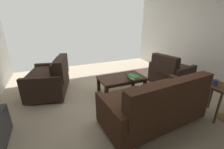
# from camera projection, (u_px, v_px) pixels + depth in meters

# --- Properties ---
(ground_plane) EXTENTS (5.13, 5.82, 0.01)m
(ground_plane) POSITION_uv_depth(u_px,v_px,m) (119.00, 98.00, 3.38)
(ground_plane) COLOR #B7A88E
(wall_left) EXTENTS (0.12, 5.82, 2.51)m
(wall_left) POSITION_uv_depth(u_px,v_px,m) (207.00, 37.00, 3.88)
(wall_left) COLOR white
(wall_left) RESTS_ON ground
(sofa_main) EXTENTS (1.83, 0.98, 0.90)m
(sofa_main) POSITION_uv_depth(u_px,v_px,m) (156.00, 104.00, 2.45)
(sofa_main) COLOR black
(sofa_main) RESTS_ON ground
(loveseat_near) EXTENTS (1.07, 1.30, 0.88)m
(loveseat_near) POSITION_uv_depth(u_px,v_px,m) (50.00, 79.00, 3.49)
(loveseat_near) COLOR black
(loveseat_near) RESTS_ON ground
(coffee_table) EXTENTS (1.06, 0.62, 0.42)m
(coffee_table) POSITION_uv_depth(u_px,v_px,m) (122.00, 80.00, 3.48)
(coffee_table) COLOR #3D2316
(coffee_table) RESTS_ON ground
(end_table) EXTENTS (0.42, 0.42, 0.62)m
(end_table) POSITION_uv_depth(u_px,v_px,m) (217.00, 92.00, 2.62)
(end_table) COLOR brown
(end_table) RESTS_ON ground
(armchair_side) EXTENTS (0.93, 1.03, 0.86)m
(armchair_side) POSITION_uv_depth(u_px,v_px,m) (170.00, 72.00, 3.92)
(armchair_side) COLOR black
(armchair_side) RESTS_ON ground
(coffee_mug) EXTENTS (0.10, 0.08, 0.10)m
(coffee_mug) POSITION_uv_depth(u_px,v_px,m) (215.00, 82.00, 2.57)
(coffee_mug) COLOR #334C8C
(coffee_mug) RESTS_ON end_table
(book_stack) EXTENTS (0.27, 0.32, 0.10)m
(book_stack) POSITION_uv_depth(u_px,v_px,m) (133.00, 77.00, 3.31)
(book_stack) COLOR #337F51
(book_stack) RESTS_ON coffee_table
(tv_remote) EXTENTS (0.11, 0.16, 0.02)m
(tv_remote) POSITION_uv_depth(u_px,v_px,m) (127.00, 73.00, 3.68)
(tv_remote) COLOR black
(tv_remote) RESTS_ON coffee_table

